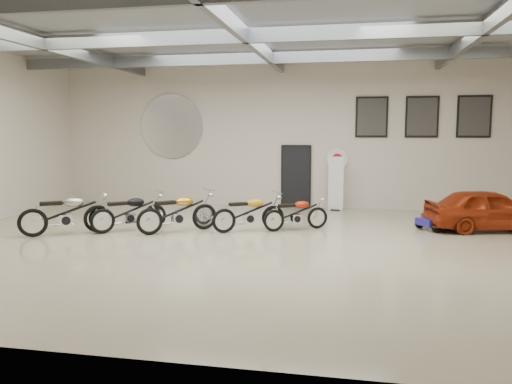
% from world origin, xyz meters
% --- Properties ---
extents(floor, '(16.00, 12.00, 0.01)m').
position_xyz_m(floor, '(0.00, 0.00, 0.00)').
color(floor, tan).
rests_on(floor, ground).
extents(ceiling, '(16.00, 12.00, 0.01)m').
position_xyz_m(ceiling, '(0.00, 0.00, 5.00)').
color(ceiling, gray).
rests_on(ceiling, back_wall).
extents(back_wall, '(16.00, 0.02, 5.00)m').
position_xyz_m(back_wall, '(0.00, 6.00, 2.50)').
color(back_wall, beige).
rests_on(back_wall, floor).
extents(ceiling_beams, '(15.80, 11.80, 0.32)m').
position_xyz_m(ceiling_beams, '(0.00, 0.00, 4.75)').
color(ceiling_beams, slate).
rests_on(ceiling_beams, ceiling).
extents(door, '(0.92, 0.08, 2.10)m').
position_xyz_m(door, '(0.50, 5.95, 1.05)').
color(door, black).
rests_on(door, back_wall).
extents(logo_plaque, '(2.30, 0.06, 1.16)m').
position_xyz_m(logo_plaque, '(-4.00, 5.95, 2.80)').
color(logo_plaque, silver).
rests_on(logo_plaque, back_wall).
extents(poster_left, '(1.05, 0.08, 1.35)m').
position_xyz_m(poster_left, '(3.00, 5.96, 3.10)').
color(poster_left, black).
rests_on(poster_left, back_wall).
extents(poster_mid, '(1.05, 0.08, 1.35)m').
position_xyz_m(poster_mid, '(4.60, 5.96, 3.10)').
color(poster_mid, black).
rests_on(poster_mid, back_wall).
extents(poster_right, '(1.05, 0.08, 1.35)m').
position_xyz_m(poster_right, '(6.20, 5.96, 3.10)').
color(poster_right, black).
rests_on(poster_right, back_wall).
extents(oil_sign, '(0.72, 0.10, 0.72)m').
position_xyz_m(oil_sign, '(1.90, 5.95, 1.70)').
color(oil_sign, white).
rests_on(oil_sign, back_wall).
extents(banner_stand, '(0.51, 0.24, 1.82)m').
position_xyz_m(banner_stand, '(1.88, 5.50, 0.91)').
color(banner_stand, white).
rests_on(banner_stand, floor).
extents(motorcycle_silver, '(2.25, 1.78, 1.16)m').
position_xyz_m(motorcycle_silver, '(-4.78, 0.24, 0.58)').
color(motorcycle_silver, silver).
rests_on(motorcycle_silver, floor).
extents(motorcycle_black, '(1.91, 1.84, 1.05)m').
position_xyz_m(motorcycle_black, '(-3.40, 1.02, 0.53)').
color(motorcycle_black, silver).
rests_on(motorcycle_black, floor).
extents(motorcycle_gold, '(2.09, 1.88, 1.12)m').
position_xyz_m(motorcycle_gold, '(-2.07, 1.09, 0.56)').
color(motorcycle_gold, silver).
rests_on(motorcycle_gold, floor).
extents(motorcycle_yellow, '(2.01, 1.61, 1.04)m').
position_xyz_m(motorcycle_yellow, '(-0.26, 1.58, 0.52)').
color(motorcycle_yellow, silver).
rests_on(motorcycle_yellow, floor).
extents(motorcycle_red, '(1.85, 1.39, 0.94)m').
position_xyz_m(motorcycle_red, '(0.95, 1.95, 0.47)').
color(motorcycle_red, silver).
rests_on(motorcycle_red, floor).
extents(go_kart, '(1.80, 1.52, 0.60)m').
position_xyz_m(go_kart, '(4.94, 2.90, 0.30)').
color(go_kart, navy).
rests_on(go_kart, floor).
extents(vintage_car, '(2.03, 3.50, 1.12)m').
position_xyz_m(vintage_car, '(6.00, 2.88, 0.56)').
color(vintage_car, maroon).
rests_on(vintage_car, floor).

